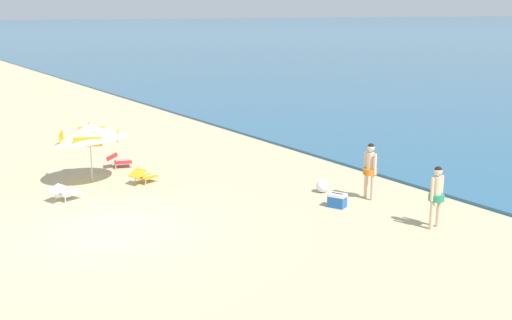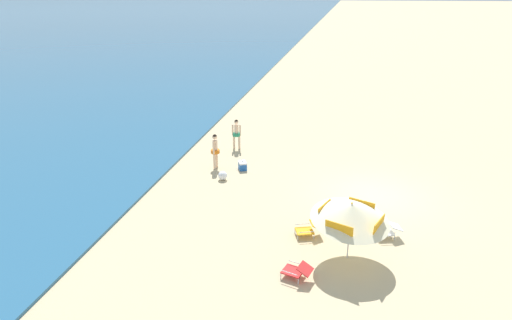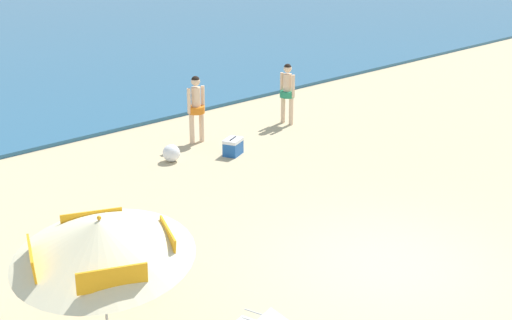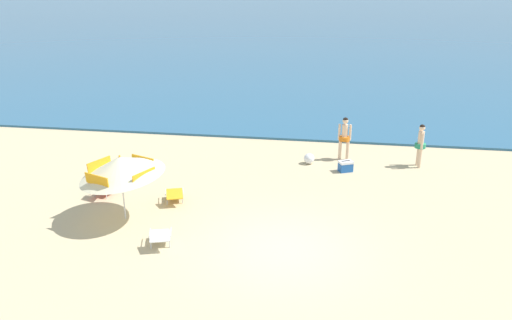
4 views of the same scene
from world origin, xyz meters
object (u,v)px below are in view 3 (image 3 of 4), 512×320
at_px(person_standing_beside, 287,89).
at_px(cooler_box, 233,147).
at_px(person_standing_near_shore, 196,104).
at_px(beach_ball, 171,153).
at_px(beach_umbrella_striped_main, 101,239).
at_px(lounge_chair_facing_sea, 123,270).

bearing_deg(person_standing_beside, cooler_box, -160.54).
relative_size(person_standing_beside, cooler_box, 2.78).
distance_m(person_standing_near_shore, person_standing_beside, 2.84).
bearing_deg(person_standing_beside, beach_ball, -174.92).
relative_size(beach_umbrella_striped_main, cooler_box, 5.85).
bearing_deg(person_standing_near_shore, cooler_box, -86.80).
bearing_deg(lounge_chair_facing_sea, beach_ball, 46.57).
bearing_deg(person_standing_near_shore, beach_ball, -151.33).
height_order(lounge_chair_facing_sea, person_standing_near_shore, person_standing_near_shore).
relative_size(beach_umbrella_striped_main, person_standing_near_shore, 2.03).
bearing_deg(lounge_chair_facing_sea, beach_umbrella_striped_main, -129.22).
bearing_deg(person_standing_near_shore, person_standing_beside, -7.08).
relative_size(person_standing_near_shore, cooler_box, 2.88).
height_order(person_standing_near_shore, cooler_box, person_standing_near_shore).
xyz_separation_m(cooler_box, beach_ball, (-1.38, 0.60, 0.00)).
bearing_deg(beach_umbrella_striped_main, cooler_box, 37.54).
bearing_deg(beach_umbrella_striped_main, person_standing_near_shore, 44.47).
height_order(person_standing_near_shore, person_standing_beside, person_standing_near_shore).
height_order(lounge_chair_facing_sea, beach_ball, lounge_chair_facing_sea).
relative_size(person_standing_near_shore, person_standing_beside, 1.03).
xyz_separation_m(lounge_chair_facing_sea, person_standing_near_shore, (5.34, 4.97, 0.72)).
xyz_separation_m(beach_umbrella_striped_main, person_standing_near_shore, (6.44, 6.32, -0.68)).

